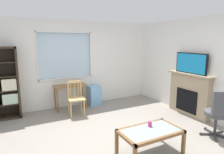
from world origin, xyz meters
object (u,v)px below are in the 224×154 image
Objects in this scene: desk_under_window at (70,89)px; tv at (191,63)px; wooden_chair at (76,98)px; office_chair at (219,112)px; coffee_table at (150,134)px; sippy_cup at (150,124)px; plastic_drawer_unit at (94,95)px; fireplace at (189,94)px.

desk_under_window is 3.32m from tv.
wooden_chair reaches higher than desk_under_window.
tv is at bearing 67.59° from office_chair.
coffee_table is 11.65× the size of sippy_cup.
coffee_table is 0.19m from sippy_cup.
plastic_drawer_unit is (0.75, 0.05, -0.29)m from desk_under_window.
fireplace is 1.38× the size of tv.
fireplace reaches higher than plastic_drawer_unit.
desk_under_window is 2.85m from sippy_cup.
office_chair is 1.60m from coffee_table.
tv is 0.93× the size of office_chair.
sippy_cup is at bearing 55.00° from coffee_table.
fireplace is at bearing 24.10° from sippy_cup.
fireplace is (1.90, -1.93, 0.26)m from plastic_drawer_unit.
plastic_drawer_unit is at bearing 134.54° from fireplace.
desk_under_window reaches higher than sippy_cup.
office_chair reaches higher than plastic_drawer_unit.
plastic_drawer_unit is 2.95m from coffee_table.
tv reaches higher than fireplace.
office_chair is 1.53m from sippy_cup.
wooden_chair is 3.32m from office_chair.
plastic_drawer_unit is at bearing 37.11° from wooden_chair.
sippy_cup is (0.64, -2.26, 0.03)m from wooden_chair.
desk_under_window is at bearing 144.61° from fireplace.
wooden_chair is 0.70× the size of fireplace.
desk_under_window is 0.91× the size of office_chair.
tv is (2.62, -1.36, 0.91)m from wooden_chair.
fireplace is (2.64, -1.88, -0.02)m from desk_under_window.
coffee_table is at bearing 174.67° from office_chair.
fireplace is at bearing 26.01° from coffee_table.
coffee_table is (-0.19, -2.95, 0.09)m from plastic_drawer_unit.
wooden_chair is 0.86× the size of coffee_table.
tv is 2.51m from coffee_table.
desk_under_window reaches higher than plastic_drawer_unit.
tv is 10.35× the size of sippy_cup.
desk_under_window is 0.53m from wooden_chair.
wooden_chair is at bearing 130.26° from office_chair.
desk_under_window is 1.53× the size of plastic_drawer_unit.
sippy_cup is at bearing -92.13° from plastic_drawer_unit.
coffee_table is at bearing -153.79° from tv.
office_chair is (-0.50, -1.17, -0.01)m from fireplace.
fireplace is at bearing -35.39° from desk_under_window.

